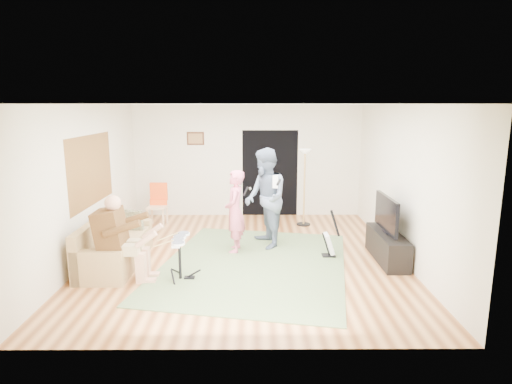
# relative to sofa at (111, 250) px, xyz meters

# --- Properties ---
(floor) EXTENTS (6.00, 6.00, 0.00)m
(floor) POSITION_rel_sofa_xyz_m (2.29, 0.37, -0.26)
(floor) COLOR brown
(floor) RESTS_ON ground
(walls) EXTENTS (5.50, 6.00, 2.70)m
(walls) POSITION_rel_sofa_xyz_m (2.29, 0.37, 1.09)
(walls) COLOR beige
(walls) RESTS_ON floor
(ceiling) EXTENTS (6.00, 6.00, 0.00)m
(ceiling) POSITION_rel_sofa_xyz_m (2.29, 0.37, 2.44)
(ceiling) COLOR white
(ceiling) RESTS_ON walls
(window_blinds) EXTENTS (0.00, 2.05, 2.05)m
(window_blinds) POSITION_rel_sofa_xyz_m (-0.46, 0.57, 1.29)
(window_blinds) COLOR brown
(window_blinds) RESTS_ON walls
(doorway) EXTENTS (2.10, 0.00, 2.10)m
(doorway) POSITION_rel_sofa_xyz_m (2.84, 3.36, 0.79)
(doorway) COLOR black
(doorway) RESTS_ON walls
(picture_frame) EXTENTS (0.42, 0.03, 0.32)m
(picture_frame) POSITION_rel_sofa_xyz_m (1.04, 3.36, 1.64)
(picture_frame) COLOR #3F2314
(picture_frame) RESTS_ON walls
(area_rug) EXTENTS (3.71, 4.34, 0.02)m
(area_rug) POSITION_rel_sofa_xyz_m (2.44, -0.03, -0.25)
(area_rug) COLOR #576F43
(area_rug) RESTS_ON floor
(sofa) EXTENTS (0.80, 1.94, 0.78)m
(sofa) POSITION_rel_sofa_xyz_m (0.00, 0.00, 0.00)
(sofa) COLOR #A58452
(sofa) RESTS_ON floor
(drummer) EXTENTS (0.88, 0.49, 1.35)m
(drummer) POSITION_rel_sofa_xyz_m (0.41, -0.65, 0.27)
(drummer) COLOR #553517
(drummer) RESTS_ON sofa
(drum_kit) EXTENTS (0.38, 0.68, 0.70)m
(drum_kit) POSITION_rel_sofa_xyz_m (1.29, -0.65, 0.05)
(drum_kit) COLOR black
(drum_kit) RESTS_ON floor
(singer) EXTENTS (0.40, 0.58, 1.53)m
(singer) POSITION_rel_sofa_xyz_m (2.09, 0.66, 0.51)
(singer) COLOR #DE607F
(singer) RESTS_ON floor
(microphone) EXTENTS (0.06, 0.06, 0.24)m
(microphone) POSITION_rel_sofa_xyz_m (2.29, 0.66, 0.89)
(microphone) COLOR black
(microphone) RESTS_ON singer
(guitarist) EXTENTS (0.94, 1.09, 1.90)m
(guitarist) POSITION_rel_sofa_xyz_m (2.66, 0.95, 0.69)
(guitarist) COLOR slate
(guitarist) RESTS_ON floor
(guitar_held) EXTENTS (0.21, 0.61, 0.26)m
(guitar_held) POSITION_rel_sofa_xyz_m (2.86, 0.95, 1.03)
(guitar_held) COLOR white
(guitar_held) RESTS_ON guitarist
(guitar_spare) EXTENTS (0.31, 0.28, 0.87)m
(guitar_spare) POSITION_rel_sofa_xyz_m (3.80, 0.36, -0.01)
(guitar_spare) COLOR black
(guitar_spare) RESTS_ON floor
(torchiere_lamp) EXTENTS (0.31, 0.31, 1.73)m
(torchiere_lamp) POSITION_rel_sofa_xyz_m (3.58, 2.46, 0.93)
(torchiere_lamp) COLOR black
(torchiere_lamp) RESTS_ON floor
(dining_chair) EXTENTS (0.43, 0.45, 0.96)m
(dining_chair) POSITION_rel_sofa_xyz_m (0.26, 2.43, 0.08)
(dining_chair) COLOR beige
(dining_chair) RESTS_ON floor
(tv_cabinet) EXTENTS (0.40, 1.40, 0.50)m
(tv_cabinet) POSITION_rel_sofa_xyz_m (4.79, 0.18, -0.01)
(tv_cabinet) COLOR black
(tv_cabinet) RESTS_ON floor
(television) EXTENTS (0.06, 1.14, 0.60)m
(television) POSITION_rel_sofa_xyz_m (4.74, 0.18, 0.59)
(television) COLOR black
(television) RESTS_ON tv_cabinet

